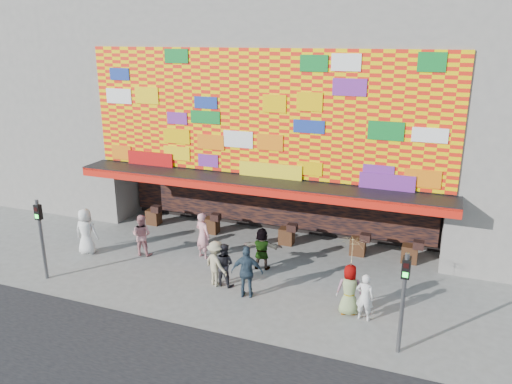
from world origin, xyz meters
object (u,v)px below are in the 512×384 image
signal_right (404,292)px  ped_b (203,235)px  ped_c (224,265)px  signal_left (41,230)px  ped_e (247,272)px  parasol (352,252)px  ped_d (216,263)px  ped_g (349,290)px  ped_a (86,231)px  ped_i (142,235)px  ped_f (262,249)px  ped_h (365,297)px

signal_right → ped_b: size_ratio=1.61×
ped_b → ped_c: size_ratio=1.18×
signal_right → signal_left: bearing=180.0°
ped_e → parasol: bearing=168.1°
signal_right → ped_d: 6.72m
ped_d → ped_g: (4.72, -0.23, 0.01)m
ped_a → ped_d: (6.02, -0.59, -0.12)m
signal_right → ped_d: (-6.41, 1.74, -1.03)m
signal_left → ped_i: 3.82m
ped_c → parasol: (4.47, -0.32, 1.35)m
ped_g → ped_f: bearing=-42.7°
ped_i → ped_e: bearing=157.9°
ped_c → ped_d: ped_d is taller
ped_b → parasol: (6.20, -2.14, 1.21)m
ped_f → ped_g: bearing=141.9°
signal_left → ped_g: 10.86m
signal_right → ped_f: signal_right is taller
signal_left → ped_b: signal_left is taller
signal_right → ped_b: 8.74m
ped_d → parasol: 4.90m
ped_c → ped_h: size_ratio=1.02×
ped_d → ped_f: size_ratio=1.02×
ped_d → ped_c: bearing=-130.7°
ped_i → parasol: bearing=165.6°
ped_e → ped_i: (-5.20, 1.65, -0.07)m
ped_g → ped_i: size_ratio=0.99×
ped_d → ped_h: bearing=-156.1°
ped_d → ped_e: 1.37m
ped_f → parasol: 4.41m
signal_right → ped_b: bearing=155.2°
ped_e → ped_f: size_ratio=1.13×
signal_left → ped_h: bearing=6.8°
ped_a → ped_e: ped_a is taller
signal_left → ped_i: bearing=55.1°
ped_c → parasol: bearing=179.6°
ped_g → parasol: size_ratio=0.91×
ped_a → ped_d: size_ratio=1.14×
ped_h → ped_e: bearing=4.7°
ped_d → signal_right: bearing=-166.9°
ped_e → ped_i: size_ratio=1.09×
signal_left → parasol: signal_left is taller
signal_left → ped_g: bearing=8.0°
ped_f → ped_h: 4.73m
signal_right → ped_c: (-6.16, 1.83, -1.07)m
signal_left → signal_right: size_ratio=1.00×
ped_a → ped_d: ped_a is taller
ped_c → signal_left: bearing=20.1°
ped_d → ped_f: (1.04, 1.81, -0.02)m
ped_d → ped_b: bearing=-24.1°
ped_b → signal_left: bearing=58.8°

